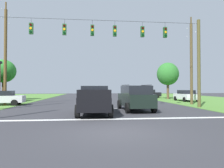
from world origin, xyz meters
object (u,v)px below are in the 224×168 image
at_px(distant_car_far_parked, 148,94).
at_px(utility_pole_near_left, 5,54).
at_px(utility_pole_mid_right, 191,61).
at_px(tree_roadside_right, 168,74).
at_px(tree_roadside_left, 3,71).
at_px(pickup_truck, 94,100).
at_px(distant_car_oncoming, 2,98).
at_px(suv_black, 135,97).
at_px(distant_car_crossing_white, 186,95).
at_px(overhead_signal_span, 103,54).

distance_m(distant_car_far_parked, utility_pole_near_left, 24.04).
distance_m(utility_pole_mid_right, tree_roadside_right, 10.83).
bearing_deg(tree_roadside_right, tree_roadside_left, -177.79).
relative_size(pickup_truck, distant_car_oncoming, 1.22).
bearing_deg(utility_pole_mid_right, utility_pole_near_left, 178.39).
height_order(suv_black, distant_car_oncoming, suv_black).
relative_size(pickup_truck, tree_roadside_right, 0.92).
bearing_deg(pickup_truck, distant_car_far_parked, 65.02).
xyz_separation_m(utility_pole_mid_right, tree_roadside_right, (1.49, 10.71, -0.67)).
height_order(utility_pole_near_left, tree_roadside_left, utility_pole_near_left).
xyz_separation_m(suv_black, tree_roadside_right, (8.90, 15.92, 3.01)).
distance_m(distant_car_crossing_white, distant_car_far_parked, 9.78).
bearing_deg(tree_roadside_left, pickup_truck, -52.06).
relative_size(utility_pole_mid_right, tree_roadside_left, 1.62).
relative_size(overhead_signal_span, tree_roadside_right, 3.06).
bearing_deg(tree_roadside_right, utility_pole_mid_right, -97.90).
bearing_deg(pickup_truck, tree_roadside_right, 55.37).
relative_size(distant_car_oncoming, distant_car_far_parked, 1.02).
distance_m(distant_car_oncoming, distant_car_far_parked, 23.78).
bearing_deg(distant_car_far_parked, tree_roadside_right, -61.06).
xyz_separation_m(overhead_signal_span, distant_car_far_parked, (9.24, 17.89, -3.99)).
bearing_deg(utility_pole_mid_right, suv_black, -144.92).
xyz_separation_m(distant_car_far_parked, utility_pole_mid_right, (0.66, -14.60, 3.95)).
bearing_deg(utility_pole_mid_right, pickup_truck, -147.08).
xyz_separation_m(distant_car_crossing_white, distant_car_oncoming, (-21.95, -4.28, 0.00)).
xyz_separation_m(suv_black, distant_car_oncoming, (-12.67, 6.08, -0.27)).
bearing_deg(utility_pole_near_left, pickup_truck, -39.78).
distance_m(distant_car_crossing_white, utility_pole_mid_right, 6.76).
relative_size(overhead_signal_span, distant_car_oncoming, 4.08).
relative_size(utility_pole_near_left, tree_roadside_right, 1.80).
xyz_separation_m(pickup_truck, distant_car_far_parked, (10.02, 21.52, -0.18)).
bearing_deg(tree_roadside_right, pickup_truck, -124.63).
bearing_deg(overhead_signal_span, distant_car_far_parked, 62.68).
bearing_deg(distant_car_oncoming, overhead_signal_span, -22.25).
distance_m(suv_black, tree_roadside_left, 22.31).
bearing_deg(tree_roadside_left, distant_car_far_parked, 11.92).
bearing_deg(utility_pole_near_left, overhead_signal_span, -21.52).
relative_size(pickup_truck, suv_black, 1.12).
bearing_deg(distant_car_crossing_white, suv_black, -131.87).
relative_size(distant_car_crossing_white, distant_car_oncoming, 0.97).
xyz_separation_m(distant_car_far_parked, tree_roadside_left, (-23.01, -4.86, 3.46)).
height_order(distant_car_oncoming, utility_pole_mid_right, utility_pole_mid_right).
bearing_deg(distant_car_crossing_white, tree_roadside_right, 93.95).
bearing_deg(distant_car_oncoming, distant_car_crossing_white, 11.04).
relative_size(distant_car_far_parked, utility_pole_mid_right, 0.45).
xyz_separation_m(pickup_truck, tree_roadside_right, (12.17, 17.63, 3.10)).
relative_size(distant_car_crossing_white, tree_roadside_left, 0.72).
distance_m(pickup_truck, distant_car_crossing_white, 17.42).
distance_m(overhead_signal_span, utility_pole_mid_right, 10.44).
bearing_deg(distant_car_oncoming, distant_car_far_parked, 35.26).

